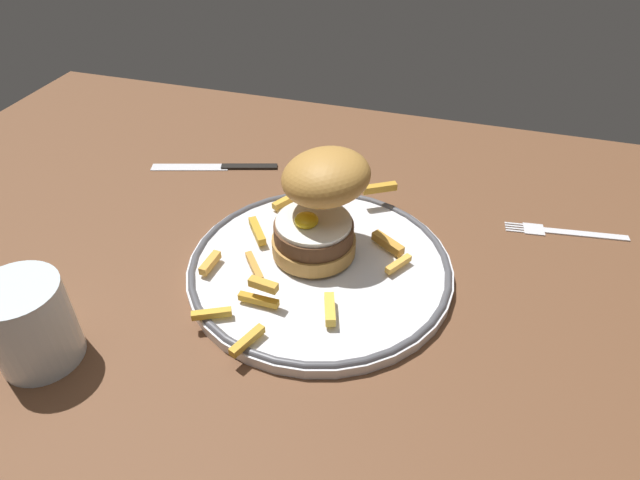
% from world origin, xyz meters
% --- Properties ---
extents(ground_plane, '(1.35, 0.83, 0.04)m').
position_xyz_m(ground_plane, '(0.00, 0.00, -0.02)').
color(ground_plane, brown).
extents(dinner_plate, '(0.29, 0.29, 0.02)m').
position_xyz_m(dinner_plate, '(-0.04, -0.01, 0.01)').
color(dinner_plate, silver).
rests_on(dinner_plate, ground_plane).
extents(burger, '(0.11, 0.12, 0.12)m').
position_xyz_m(burger, '(-0.05, 0.02, 0.07)').
color(burger, '#B6823D').
rests_on(burger, dinner_plate).
extents(fries_pile, '(0.21, 0.29, 0.03)m').
position_xyz_m(fries_pile, '(-0.06, -0.01, 0.02)').
color(fries_pile, gold).
rests_on(fries_pile, dinner_plate).
extents(water_glass, '(0.07, 0.07, 0.09)m').
position_xyz_m(water_glass, '(-0.25, -0.20, 0.04)').
color(water_glass, silver).
rests_on(water_glass, ground_plane).
extents(fork, '(0.14, 0.03, 0.00)m').
position_xyz_m(fork, '(0.22, 0.15, 0.00)').
color(fork, silver).
rests_on(fork, ground_plane).
extents(knife, '(0.18, 0.07, 0.01)m').
position_xyz_m(knife, '(-0.23, 0.17, 0.00)').
color(knife, black).
rests_on(knife, ground_plane).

